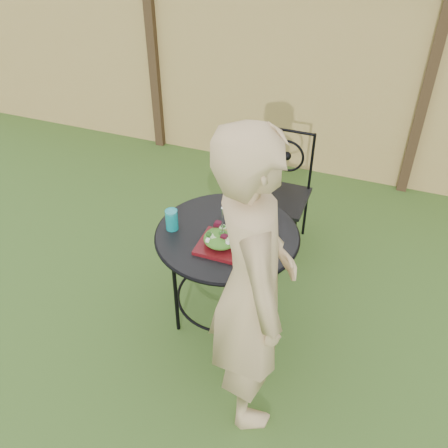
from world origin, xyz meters
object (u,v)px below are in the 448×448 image
diner (252,288)px  salad_plate (221,245)px  patio_table (227,250)px  patio_chair (280,189)px

diner → salad_plate: bearing=10.1°
patio_table → salad_plate: (0.01, -0.14, 0.15)m
patio_table → diner: 0.76m
diner → salad_plate: diner is taller
diner → salad_plate: size_ratio=6.76×
patio_chair → salad_plate: (-0.09, -1.07, 0.23)m
patio_chair → diner: size_ratio=0.52×
patio_table → salad_plate: 0.20m
patio_table → salad_plate: bearing=-86.6°
patio_chair → salad_plate: bearing=-94.9°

